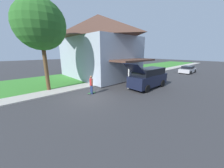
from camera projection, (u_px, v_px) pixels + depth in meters
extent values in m
plane|color=#333335|center=(90.00, 98.00, 10.77)|extent=(120.00, 120.00, 0.00)
cube|color=#387F2D|center=(95.00, 76.00, 20.39)|extent=(10.00, 80.00, 0.08)
cube|color=#ADA89E|center=(113.00, 80.00, 17.23)|extent=(1.80, 80.00, 0.10)
cube|color=#99A3B2|center=(99.00, 58.00, 19.22)|extent=(10.99, 7.75, 5.72)
pyramid|color=#4C3328|center=(98.00, 26.00, 18.09)|extent=(11.79, 8.55, 3.20)
cube|color=#4C3328|center=(133.00, 60.00, 14.51)|extent=(2.60, 5.43, 0.20)
cylinder|color=silver|center=(129.00, 76.00, 12.82)|extent=(0.16, 0.16, 2.70)
cylinder|color=brown|center=(46.00, 66.00, 12.11)|extent=(0.36, 0.36, 4.88)
sphere|color=#286023|center=(40.00, 25.00, 11.19)|extent=(4.47, 4.47, 4.47)
cylinder|color=brown|center=(115.00, 67.00, 18.66)|extent=(0.36, 0.36, 3.02)
sphere|color=#286023|center=(115.00, 49.00, 17.99)|extent=(4.14, 4.14, 4.14)
cube|color=black|center=(148.00, 80.00, 13.54)|extent=(1.87, 4.92, 1.17)
cube|color=black|center=(149.00, 71.00, 13.38)|extent=(1.72, 3.84, 0.69)
cylinder|color=black|center=(148.00, 81.00, 15.29)|extent=(0.24, 0.77, 0.77)
cylinder|color=black|center=(162.00, 83.00, 14.01)|extent=(0.24, 0.77, 0.77)
cylinder|color=black|center=(132.00, 85.00, 13.31)|extent=(0.24, 0.77, 0.77)
cylinder|color=black|center=(147.00, 89.00, 12.03)|extent=(0.24, 0.77, 0.77)
cube|color=black|center=(134.00, 68.00, 11.53)|extent=(1.64, 1.39, 0.99)
cube|color=#B7B7BC|center=(188.00, 70.00, 23.10)|extent=(1.80, 4.09, 0.64)
cube|color=black|center=(188.00, 67.00, 22.89)|extent=(1.59, 2.13, 0.48)
cylinder|color=black|center=(185.00, 70.00, 24.57)|extent=(0.20, 0.62, 0.62)
cylinder|color=black|center=(195.00, 71.00, 23.32)|extent=(0.20, 0.62, 0.62)
cylinder|color=black|center=(180.00, 71.00, 22.97)|extent=(0.20, 0.62, 0.62)
cylinder|color=black|center=(190.00, 73.00, 21.72)|extent=(0.20, 0.62, 0.62)
cylinder|color=navy|center=(91.00, 90.00, 11.64)|extent=(0.13, 0.13, 0.84)
cylinder|color=navy|center=(92.00, 90.00, 11.52)|extent=(0.13, 0.13, 0.84)
cube|color=#B22323|center=(91.00, 82.00, 11.40)|extent=(0.25, 0.20, 0.64)
sphere|color=brown|center=(91.00, 77.00, 11.28)|extent=(0.23, 0.23, 0.23)
cylinder|color=brown|center=(90.00, 81.00, 11.50)|extent=(0.09, 0.09, 0.57)
cylinder|color=brown|center=(92.00, 82.00, 11.27)|extent=(0.09, 0.09, 0.57)
cube|color=#337F3D|center=(92.00, 93.00, 11.77)|extent=(0.19, 0.79, 0.02)
cylinder|color=silver|center=(93.00, 93.00, 12.01)|extent=(0.03, 0.06, 0.06)
cylinder|color=silver|center=(94.00, 93.00, 11.88)|extent=(0.03, 0.06, 0.06)
cylinder|color=silver|center=(89.00, 94.00, 11.69)|extent=(0.03, 0.06, 0.06)
cylinder|color=silver|center=(90.00, 94.00, 11.56)|extent=(0.03, 0.06, 0.06)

